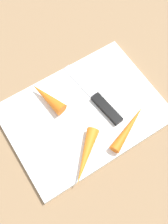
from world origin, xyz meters
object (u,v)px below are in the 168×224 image
(cutting_board, at_px, (84,113))
(knife, at_px, (103,105))
(carrot_shortest, at_px, (47,97))
(carrot_longest, at_px, (129,128))
(carrot_medium, at_px, (85,156))

(cutting_board, distance_m, knife, 0.05)
(carrot_shortest, xyz_separation_m, carrot_longest, (0.12, -0.16, -0.00))
(carrot_shortest, bearing_deg, cutting_board, -157.26)
(carrot_medium, bearing_deg, knife, 177.84)
(carrot_shortest, distance_m, carrot_medium, 0.17)
(cutting_board, bearing_deg, carrot_longest, -56.23)
(cutting_board, bearing_deg, knife, -13.22)
(cutting_board, distance_m, carrot_medium, 0.11)
(knife, xyz_separation_m, carrot_shortest, (-0.10, 0.08, 0.01))
(cutting_board, height_order, carrot_shortest, carrot_shortest)
(cutting_board, distance_m, carrot_longest, 0.11)
(cutting_board, bearing_deg, carrot_medium, -121.07)
(carrot_shortest, xyz_separation_m, carrot_medium, (-0.00, -0.17, -0.00))
(knife, distance_m, carrot_medium, 0.13)
(carrot_medium, xyz_separation_m, carrot_longest, (0.12, 0.00, -0.00))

